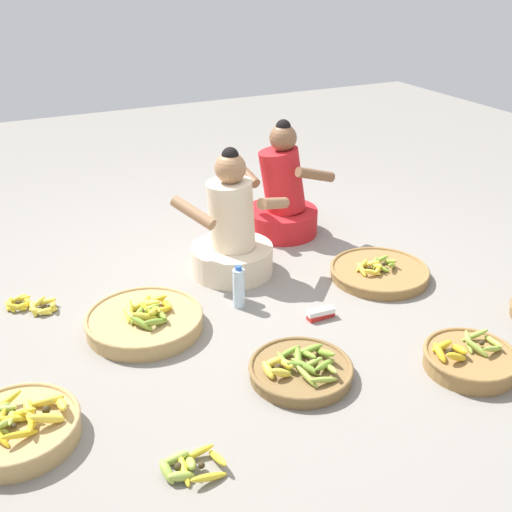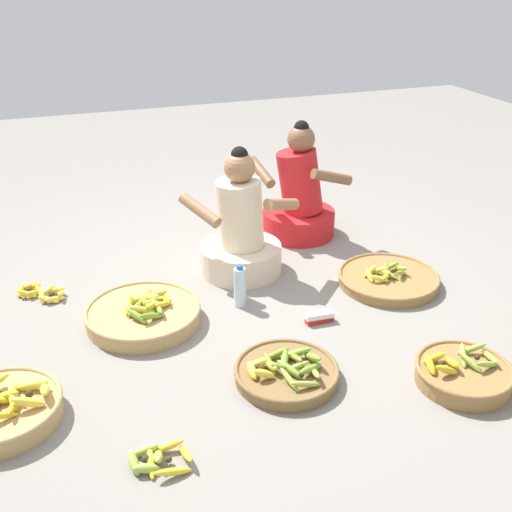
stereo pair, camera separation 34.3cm
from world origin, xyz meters
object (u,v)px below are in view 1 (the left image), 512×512
at_px(vendor_woman_front, 232,234).
at_px(banana_basket_back_left, 470,359).
at_px(banana_basket_back_right, 379,272).
at_px(loose_bananas_front_center, 30,305).
at_px(loose_bananas_back_center, 189,466).
at_px(water_bottle, 239,288).
at_px(banana_basket_near_vendor, 301,369).
at_px(banana_basket_mid_right, 145,320).
at_px(vendor_woman_behind, 282,198).
at_px(packet_carton_stack, 321,314).
at_px(banana_basket_front_right, 17,428).

distance_m(vendor_woman_front, banana_basket_back_left, 1.60).
bearing_deg(banana_basket_back_right, loose_bananas_front_center, 164.49).
xyz_separation_m(loose_bananas_back_center, water_bottle, (0.71, 1.08, 0.09)).
height_order(banana_basket_back_left, loose_bananas_back_center, banana_basket_back_left).
bearing_deg(vendor_woman_front, banana_basket_near_vendor, -97.40).
bearing_deg(water_bottle, loose_bananas_front_center, 155.41).
xyz_separation_m(banana_basket_mid_right, banana_basket_back_right, (1.51, -0.06, -0.02)).
bearing_deg(vendor_woman_behind, water_bottle, -131.07).
distance_m(loose_bananas_back_center, packet_carton_stack, 1.31).
bearing_deg(banana_basket_back_right, water_bottle, 176.07).
relative_size(banana_basket_mid_right, loose_bananas_front_center, 2.17).
relative_size(loose_bananas_back_center, packet_carton_stack, 1.54).
bearing_deg(banana_basket_near_vendor, banana_basket_mid_right, 126.85).
height_order(vendor_woman_behind, loose_bananas_back_center, vendor_woman_behind).
relative_size(banana_basket_back_left, loose_bananas_back_center, 1.80).
bearing_deg(banana_basket_front_right, vendor_woman_front, 34.82).
height_order(loose_bananas_back_center, water_bottle, water_bottle).
height_order(vendor_woman_behind, banana_basket_near_vendor, vendor_woman_behind).
bearing_deg(loose_bananas_front_center, vendor_woman_front, -4.22).
relative_size(vendor_woman_front, vendor_woman_behind, 0.99).
xyz_separation_m(vendor_woman_behind, banana_basket_back_left, (0.06, -1.87, -0.21)).
distance_m(vendor_woman_front, banana_basket_back_right, 0.96).
bearing_deg(loose_bananas_front_center, banana_basket_front_right, -100.48).
height_order(banana_basket_back_right, banana_basket_back_left, banana_basket_back_left).
xyz_separation_m(banana_basket_front_right, water_bottle, (1.29, 0.59, 0.06)).
xyz_separation_m(vendor_woman_behind, banana_basket_mid_right, (-1.28, -0.82, -0.21)).
bearing_deg(banana_basket_near_vendor, banana_basket_front_right, 173.34).
bearing_deg(packet_carton_stack, banana_basket_front_right, -170.81).
height_order(vendor_woman_behind, packet_carton_stack, vendor_woman_behind).
bearing_deg(vendor_woman_behind, banana_basket_back_right, -75.64).
xyz_separation_m(water_bottle, packet_carton_stack, (0.36, -0.32, -0.09)).
relative_size(vendor_woman_behind, loose_bananas_front_center, 2.83).
relative_size(vendor_woman_front, banana_basket_back_left, 1.78).
distance_m(banana_basket_near_vendor, packet_carton_stack, 0.56).
bearing_deg(banana_basket_front_right, loose_bananas_back_center, -39.90).
xyz_separation_m(banana_basket_near_vendor, loose_bananas_front_center, (-1.08, 1.24, -0.02)).
xyz_separation_m(vendor_woman_behind, packet_carton_stack, (-0.36, -1.14, -0.24)).
bearing_deg(water_bottle, banana_basket_near_vendor, -90.65).
bearing_deg(loose_bananas_back_center, loose_bananas_front_center, 103.66).
distance_m(vendor_woman_front, water_bottle, 0.46).
height_order(banana_basket_front_right, banana_basket_near_vendor, banana_basket_front_right).
bearing_deg(water_bottle, vendor_woman_behind, 48.93).
xyz_separation_m(vendor_woman_front, loose_bananas_back_center, (-0.85, -1.49, -0.24)).
height_order(banana_basket_mid_right, loose_bananas_front_center, banana_basket_mid_right).
height_order(banana_basket_back_left, water_bottle, water_bottle).
relative_size(vendor_woman_behind, banana_basket_back_left, 1.80).
distance_m(banana_basket_front_right, packet_carton_stack, 1.67).
bearing_deg(vendor_woman_front, banana_basket_back_left, -66.44).
bearing_deg(banana_basket_back_right, banana_basket_mid_right, 177.54).
xyz_separation_m(vendor_woman_behind, water_bottle, (-0.72, -0.82, -0.15)).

